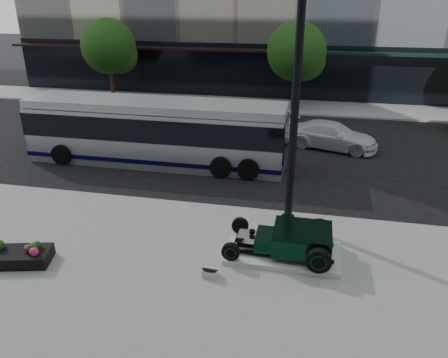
% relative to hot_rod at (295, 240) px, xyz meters
% --- Properties ---
extents(ground, '(120.00, 120.00, 0.00)m').
position_rel_hot_rod_xyz_m(ground, '(-2.19, 4.89, -0.70)').
color(ground, black).
rests_on(ground, ground).
extents(sidewalk_far, '(70.00, 4.00, 0.12)m').
position_rel_hot_rod_xyz_m(sidewalk_far, '(-2.19, 18.89, -0.64)').
color(sidewalk_far, gray).
rests_on(sidewalk_far, ground).
extents(street_trees, '(29.80, 3.80, 5.70)m').
position_rel_hot_rod_xyz_m(street_trees, '(-1.04, 17.97, 3.07)').
color(street_trees, black).
rests_on(street_trees, sidewalk_far).
extents(display_plinth, '(3.40, 1.80, 0.15)m').
position_rel_hot_rod_xyz_m(display_plinth, '(-0.33, -0.00, -0.50)').
color(display_plinth, silver).
rests_on(display_plinth, sidewalk_near).
extents(hot_rod, '(3.22, 2.00, 0.81)m').
position_rel_hot_rod_xyz_m(hot_rod, '(0.00, 0.00, 0.00)').
color(hot_rod, black).
rests_on(hot_rod, display_plinth).
extents(info_plaque, '(0.42, 0.33, 0.31)m').
position_rel_hot_rod_xyz_m(info_plaque, '(-2.23, -1.51, -0.45)').
color(info_plaque, silver).
rests_on(info_plaque, sidewalk_near).
extents(lamppost, '(0.47, 0.47, 8.50)m').
position_rel_hot_rod_xyz_m(lamppost, '(-0.34, 2.16, 3.35)').
color(lamppost, black).
rests_on(lamppost, sidewalk_near).
extents(flower_planter, '(2.05, 1.37, 0.61)m').
position_rel_hot_rod_xyz_m(flower_planter, '(-7.94, -2.01, -0.35)').
color(flower_planter, black).
rests_on(flower_planter, sidewalk_near).
extents(transit_bus, '(12.12, 2.88, 2.92)m').
position_rel_hot_rod_xyz_m(transit_bus, '(-6.88, 7.04, 0.79)').
color(transit_bus, '#AAAFB3').
rests_on(transit_bus, ground).
extents(white_sedan, '(4.91, 2.96, 1.33)m').
position_rel_hot_rod_xyz_m(white_sedan, '(1.25, 10.73, -0.03)').
color(white_sedan, white).
rests_on(white_sedan, ground).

